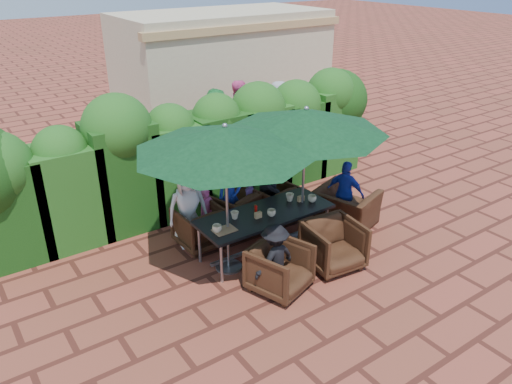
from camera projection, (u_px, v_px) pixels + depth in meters
ground at (264, 254)px, 8.53m from camera, size 80.00×80.00×0.00m
dining_table at (265, 217)px, 8.33m from camera, size 2.35×0.90×0.75m
umbrella_left at (225, 139)px, 7.22m from camera, size 2.76×2.76×2.46m
umbrella_right at (306, 121)px, 8.03m from camera, size 2.69×2.69×2.46m
chair_far_left at (200, 225)px, 8.66m from camera, size 0.79×0.75×0.79m
chair_far_mid at (235, 208)px, 9.23m from camera, size 0.93×0.90×0.79m
chair_far_right at (275, 201)px, 9.52m from camera, size 0.84×0.80×0.77m
chair_near_left at (280, 266)px, 7.47m from camera, size 1.00×0.97×0.82m
chair_near_right at (334, 243)px, 8.04m from camera, size 0.92×0.88×0.86m
chair_end_right at (346, 202)px, 9.31m from camera, size 0.98×1.22×0.93m
adult_far_left at (188, 207)px, 8.56m from camera, size 0.78×0.56×1.42m
adult_far_mid at (230, 197)px, 9.09m from camera, size 0.52×0.45×1.30m
adult_far_right at (273, 185)px, 9.40m from camera, size 0.72×0.50×1.40m
adult_near_left at (275, 259)px, 7.38m from camera, size 0.76×0.44×1.13m
adult_end_right at (345, 193)px, 9.29m from camera, size 0.62×0.81×1.24m
child_left at (207, 212)px, 8.95m from camera, size 0.36×0.31×0.91m
child_right at (250, 201)px, 9.35m from camera, size 0.40×0.37×0.90m
pedestrian_a at (217, 126)px, 11.97m from camera, size 1.80×0.93×1.84m
pedestrian_b at (237, 117)px, 12.64m from camera, size 0.96×0.66×1.85m
pedestrian_c at (279, 114)px, 13.08m from camera, size 1.21×0.87×1.72m
cup_a at (217, 229)px, 7.70m from camera, size 0.15×0.15×0.12m
cup_b at (235, 215)px, 8.09m from camera, size 0.13×0.13×0.13m
cup_c at (271, 213)px, 8.18m from camera, size 0.15×0.15×0.11m
cup_d at (290, 197)px, 8.68m from camera, size 0.14×0.14×0.14m
cup_e at (312, 199)px, 8.65m from camera, size 0.15×0.15×0.12m
ketchup_bottle at (256, 210)px, 8.20m from camera, size 0.04×0.04×0.17m
sauce_bottle at (255, 209)px, 8.23m from camera, size 0.04×0.04×0.17m
serving_tray at (225, 230)px, 7.76m from camera, size 0.35×0.25×0.02m
number_block_left at (258, 215)px, 8.12m from camera, size 0.12×0.06×0.10m
number_block_right at (301, 198)px, 8.67m from camera, size 0.12×0.06×0.10m
hedge_wall at (188, 145)px, 9.61m from camera, size 9.10×1.60×2.53m
building at (223, 68)px, 14.83m from camera, size 6.20×3.08×3.20m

